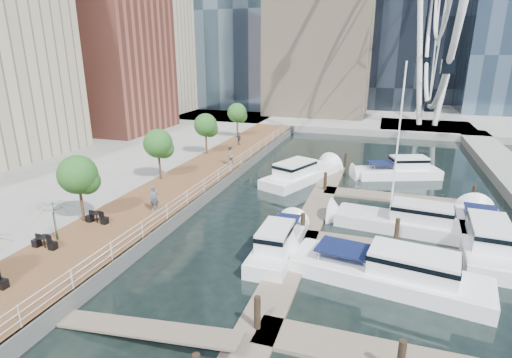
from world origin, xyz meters
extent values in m
plane|color=black|center=(0.00, 0.00, 0.00)|extent=(520.00, 520.00, 0.00)
cube|color=brown|center=(-9.00, 15.00, 0.50)|extent=(6.00, 60.00, 1.00)
cube|color=#595954|center=(-6.00, 15.00, 0.50)|extent=(0.25, 60.00, 1.00)
cube|color=gray|center=(0.00, 102.00, 0.50)|extent=(200.00, 114.00, 1.00)
cube|color=gray|center=(14.00, 52.00, 0.50)|extent=(14.00, 12.00, 1.00)
cube|color=#6D6051|center=(3.00, 10.00, 0.10)|extent=(2.00, 32.00, 0.20)
cube|color=#6D6051|center=(9.00, 8.00, 0.10)|extent=(12.00, 2.00, 0.20)
cube|color=#6D6051|center=(9.00, 18.00, 0.10)|extent=(12.00, 2.00, 0.20)
cube|color=brown|center=(-30.00, 34.00, 11.00)|extent=(12.00, 14.00, 20.00)
cube|color=#BCAD8E|center=(-36.00, 50.00, 15.00)|extent=(14.00, 16.00, 28.00)
cylinder|color=white|center=(11.50, 52.00, 14.00)|extent=(0.80, 0.80, 26.00)
cylinder|color=white|center=(16.50, 52.00, 14.00)|extent=(0.80, 0.80, 26.00)
cylinder|color=#3F2B1C|center=(-11.40, 4.00, 2.20)|extent=(0.20, 0.20, 2.40)
sphere|color=#265B1E|center=(-11.40, 4.00, 4.30)|extent=(2.60, 2.60, 2.60)
cylinder|color=#3F2B1C|center=(-11.40, 14.00, 2.20)|extent=(0.20, 0.20, 2.40)
sphere|color=#265B1E|center=(-11.40, 14.00, 4.30)|extent=(2.60, 2.60, 2.60)
cylinder|color=#3F2B1C|center=(-11.40, 24.00, 2.20)|extent=(0.20, 0.20, 2.40)
sphere|color=#265B1E|center=(-11.40, 24.00, 4.30)|extent=(2.60, 2.60, 2.60)
cylinder|color=#3F2B1C|center=(-11.40, 34.00, 2.20)|extent=(0.20, 0.20, 2.40)
sphere|color=#265B1E|center=(-11.40, 34.00, 4.30)|extent=(2.60, 2.60, 2.60)
imported|color=#454E5C|center=(-7.77, 7.14, 1.92)|extent=(0.80, 0.73, 1.83)
imported|color=#836E5A|center=(-7.22, 20.53, 1.99)|extent=(1.01, 1.15, 1.97)
imported|color=#383C46|center=(-9.54, 29.60, 1.78)|extent=(0.98, 0.79, 1.55)
imported|color=#0F3713|center=(-10.94, 1.08, 2.25)|extent=(3.49, 3.52, 2.50)
camera|label=1|loc=(7.58, -16.34, 11.98)|focal=28.00mm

